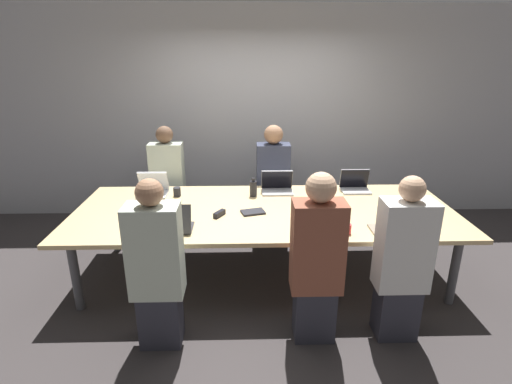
% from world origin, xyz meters
% --- Properties ---
extents(ground_plane, '(24.00, 24.00, 0.00)m').
position_xyz_m(ground_plane, '(0.00, 0.00, 0.00)').
color(ground_plane, '#383333').
extents(curtain_wall, '(12.00, 0.06, 2.80)m').
position_xyz_m(curtain_wall, '(0.00, 1.76, 1.40)').
color(curtain_wall, '#ADADB2').
rests_on(curtain_wall, ground_plane).
extents(conference_table, '(3.77, 1.49, 0.73)m').
position_xyz_m(conference_table, '(0.00, 0.00, 0.68)').
color(conference_table, '#D6B77F').
rests_on(conference_table, ground_plane).
extents(laptop_far_left, '(0.32, 0.27, 0.26)m').
position_xyz_m(laptop_far_left, '(-1.21, 0.48, 0.80)').
color(laptop_far_left, silver).
rests_on(laptop_far_left, conference_table).
extents(person_far_left, '(0.40, 0.24, 1.39)m').
position_xyz_m(person_far_left, '(-1.15, 1.04, 0.67)').
color(person_far_left, '#2D2D38').
rests_on(person_far_left, ground_plane).
extents(cup_far_left, '(0.08, 0.08, 0.10)m').
position_xyz_m(cup_far_left, '(-0.93, 0.42, 0.78)').
color(cup_far_left, '#232328').
rests_on(cup_far_left, conference_table).
extents(laptop_near_midright, '(0.34, 0.24, 0.24)m').
position_xyz_m(laptop_near_midright, '(0.43, -0.60, 0.80)').
color(laptop_near_midright, gray).
rests_on(laptop_near_midright, conference_table).
extents(person_near_midright, '(0.40, 0.24, 1.41)m').
position_xyz_m(person_near_midright, '(0.36, -0.98, 0.69)').
color(person_near_midright, '#2D2D38').
rests_on(person_near_midright, ground_plane).
extents(cup_near_midright, '(0.08, 0.08, 0.09)m').
position_xyz_m(cup_near_midright, '(0.68, -0.57, 0.77)').
color(cup_near_midright, red).
rests_on(cup_near_midright, conference_table).
extents(laptop_far_center, '(0.35, 0.25, 0.24)m').
position_xyz_m(laptop_far_center, '(0.17, 0.53, 0.80)').
color(laptop_far_center, '#B7B7BC').
rests_on(laptop_far_center, conference_table).
extents(person_far_center, '(0.40, 0.24, 1.41)m').
position_xyz_m(person_far_center, '(0.15, 0.96, 0.69)').
color(person_far_center, '#2D2D38').
rests_on(person_far_center, ground_plane).
extents(bottle_far_center, '(0.08, 0.08, 0.21)m').
position_xyz_m(bottle_far_center, '(-0.10, 0.39, 0.82)').
color(bottle_far_center, black).
rests_on(bottle_far_center, conference_table).
extents(laptop_near_right, '(0.36, 0.27, 0.28)m').
position_xyz_m(laptop_near_right, '(1.09, -0.60, 0.81)').
color(laptop_near_right, gray).
rests_on(laptop_near_right, conference_table).
extents(person_near_right, '(0.40, 0.24, 1.37)m').
position_xyz_m(person_near_right, '(1.03, -0.98, 0.66)').
color(person_near_right, '#2D2D38').
rests_on(person_near_right, ground_plane).
extents(cup_near_right, '(0.09, 0.09, 0.09)m').
position_xyz_m(cup_near_right, '(1.37, -0.55, 0.77)').
color(cup_near_right, '#232328').
rests_on(cup_near_right, conference_table).
extents(laptop_far_right, '(0.32, 0.24, 0.24)m').
position_xyz_m(laptop_far_right, '(1.05, 0.55, 0.80)').
color(laptop_far_right, '#B7B7BC').
rests_on(laptop_far_right, conference_table).
extents(laptop_near_left, '(0.37, 0.26, 0.26)m').
position_xyz_m(laptop_near_left, '(-0.84, -0.50, 0.80)').
color(laptop_near_left, '#333338').
rests_on(laptop_near_left, conference_table).
extents(person_near_left, '(0.40, 0.24, 1.38)m').
position_xyz_m(person_near_left, '(-0.87, -1.02, 0.67)').
color(person_near_left, '#2D2D38').
rests_on(person_near_left, ground_plane).
extents(stapler, '(0.11, 0.15, 0.05)m').
position_xyz_m(stapler, '(-0.44, -0.16, 0.75)').
color(stapler, black).
rests_on(stapler, conference_table).
extents(notebook, '(0.25, 0.20, 0.02)m').
position_xyz_m(notebook, '(-0.12, -0.09, 0.74)').
color(notebook, '#232328').
rests_on(notebook, conference_table).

